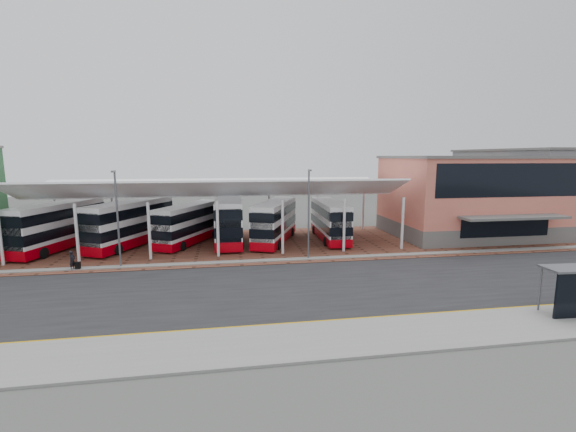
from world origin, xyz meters
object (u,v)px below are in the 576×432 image
bus_5 (330,221)px  pedestrian (72,260)px  bus_4 (275,222)px  terminal (471,196)px  bus_1 (131,224)px  bus_0 (58,226)px  bus_3 (229,220)px  bus_2 (189,224)px

bus_5 → pedestrian: (-23.71, -8.03, -1.30)m
bus_4 → pedestrian: (-17.56, -7.71, -1.38)m
bus_4 → pedestrian: size_ratio=6.80×
terminal → bus_1: size_ratio=1.64×
pedestrian → bus_0: bearing=44.2°
bus_3 → pedestrian: 15.45m
bus_2 → bus_5: 15.19m
bus_2 → bus_1: bearing=-150.5°
bus_0 → bus_2: bearing=20.8°
bus_4 → pedestrian: bus_4 is taller
bus_0 → bus_4: 21.60m
terminal → pedestrian: (-40.61, -7.92, -3.81)m
bus_0 → bus_5: 27.76m
pedestrian → bus_5: bearing=-53.9°
bus_0 → pedestrian: 9.07m
terminal → bus_5: size_ratio=1.79×
bus_1 → bus_5: size_ratio=1.09×
bus_0 → bus_3: (16.72, 0.69, 0.09)m
bus_0 → bus_2: (12.57, 0.58, -0.24)m
terminal → bus_2: bearing=178.9°
bus_1 → bus_4: bearing=23.7°
bus_4 → bus_2: bearing=-164.1°
bus_4 → bus_5: size_ratio=1.05×
terminal → bus_4: (-23.05, -0.21, -2.43)m
bus_5 → bus_1: bearing=-178.2°
terminal → pedestrian: terminal is taller
bus_0 → pedestrian: bus_0 is taller
bus_2 → bus_3: size_ratio=0.86×
bus_3 → bus_4: size_ratio=1.08×
bus_0 → bus_1: bus_1 is taller
terminal → bus_2: 32.18m
terminal → bus_4: bearing=-179.5°
bus_0 → pedestrian: bearing=-45.0°
bus_0 → terminal: bearing=18.1°
terminal → bus_3: bearing=178.5°
bus_1 → bus_2: bearing=28.9°
bus_4 → bus_5: bus_4 is taller
bus_5 → bus_0: bearing=-177.5°
bus_3 → terminal: bearing=-0.5°
bus_5 → pedestrian: 25.07m
terminal → bus_2: (-32.08, 0.64, -2.55)m
terminal → bus_0: 44.71m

